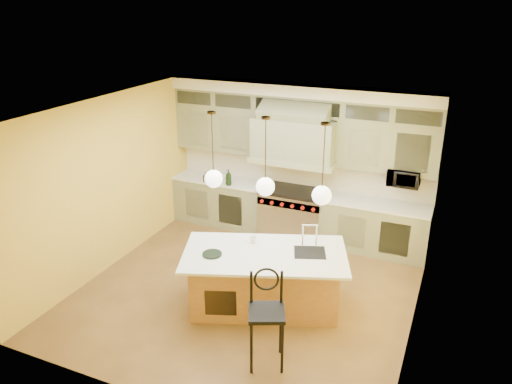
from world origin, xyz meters
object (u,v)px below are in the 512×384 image
at_px(range, 293,213).
at_px(counter_stool, 267,313).
at_px(microwave, 404,177).
at_px(kitchen_island, 265,278).

relative_size(range, counter_stool, 0.95).
bearing_deg(range, microwave, 3.12).
bearing_deg(microwave, kitchen_island, -121.70).
relative_size(kitchen_island, microwave, 4.84).
bearing_deg(range, counter_stool, -75.84).
distance_m(counter_stool, microwave, 3.84).
bearing_deg(kitchen_island, range, 79.46).
bearing_deg(counter_stool, microwave, 49.91).
xyz_separation_m(kitchen_island, counter_stool, (0.48, -1.12, 0.26)).
height_order(range, kitchen_island, kitchen_island).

